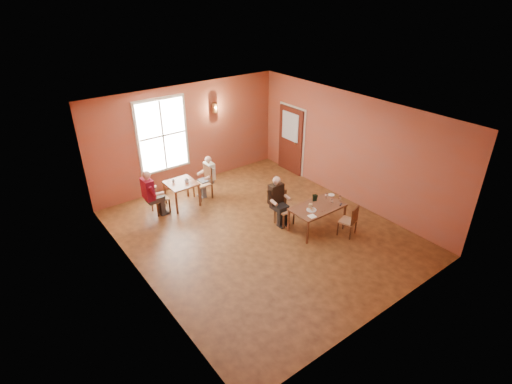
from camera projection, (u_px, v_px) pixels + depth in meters
ground at (261, 232)px, 9.88m from camera, size 6.00×7.00×0.01m
wall_back at (188, 136)px, 11.63m from camera, size 6.00×0.04×3.00m
wall_front at (388, 251)px, 6.70m from camera, size 6.00×0.04×3.00m
wall_left at (136, 220)px, 7.57m from camera, size 0.04×7.00×3.00m
wall_right at (349, 149)px, 10.76m from camera, size 0.04×7.00×3.00m
ceiling at (262, 115)px, 8.46m from camera, size 6.00×7.00×0.04m
window at (163, 136)px, 11.07m from camera, size 1.36×0.10×1.96m
door at (290, 140)px, 12.56m from camera, size 0.12×1.04×2.10m
wall_sconce at (215, 108)px, 11.71m from camera, size 0.16×0.16×0.28m
main_table at (317, 217)px, 9.89m from camera, size 1.35×0.76×0.63m
chair_diner_main at (284, 209)px, 10.03m from camera, size 0.38×0.38×0.86m
diner_main at (286, 203)px, 9.92m from camera, size 0.49×0.49×1.23m
chair_empty at (348, 220)px, 9.62m from camera, size 0.45×0.45×0.80m
plate_food at (311, 210)px, 9.59m from camera, size 0.30×0.30×0.03m
sandwich at (310, 206)px, 9.65m from camera, size 0.12×0.11×0.10m
goblet_a at (326, 196)px, 10.03m from camera, size 0.08×0.08×0.17m
goblet_b at (340, 198)px, 9.94m from camera, size 0.07×0.07×0.16m
goblet_c at (332, 202)px, 9.77m from camera, size 0.08×0.08×0.17m
menu_stand at (315, 198)px, 9.94m from camera, size 0.12×0.09×0.18m
knife at (323, 211)px, 9.55m from camera, size 0.17×0.02×0.00m
napkin at (312, 216)px, 9.34m from camera, size 0.19×0.19×0.01m
side_plate at (331, 195)px, 10.26m from camera, size 0.17×0.17×0.01m
sunglasses at (341, 204)px, 9.82m from camera, size 0.13×0.09×0.02m
second_table at (182, 194)px, 10.94m from camera, size 0.77×0.77×0.68m
chair_diner_white at (202, 183)px, 11.22m from camera, size 0.42×0.42×0.95m
diner_white at (203, 179)px, 11.19m from camera, size 0.46×0.46×1.14m
chair_diner_maroon at (160, 198)px, 10.55m from camera, size 0.38×0.38×0.86m
diner_maroon at (158, 191)px, 10.44m from camera, size 0.51×0.51×1.28m
cup_a at (187, 181)px, 10.77m from camera, size 0.14×0.14×0.10m
cup_b at (173, 181)px, 10.77m from camera, size 0.12×0.12×0.09m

